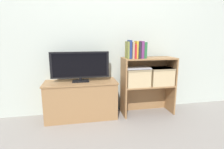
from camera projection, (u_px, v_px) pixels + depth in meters
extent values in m
plane|color=gray|center=(114.00, 120.00, 2.35)|extent=(16.00, 16.00, 0.00)
cube|color=#B2BCB2|center=(109.00, 30.00, 2.49)|extent=(10.00, 0.05, 2.40)
cube|color=olive|center=(81.00, 100.00, 2.39)|extent=(0.95, 0.36, 0.49)
cube|color=olive|center=(81.00, 82.00, 2.34)|extent=(0.97, 0.38, 0.02)
cube|color=black|center=(81.00, 81.00, 2.34)|extent=(0.22, 0.14, 0.01)
cylinder|color=black|center=(81.00, 79.00, 2.33)|extent=(0.04, 0.04, 0.04)
cube|color=black|center=(80.00, 65.00, 2.29)|extent=(0.76, 0.03, 0.34)
cube|color=black|center=(80.00, 65.00, 2.28)|extent=(0.70, 0.00, 0.30)
cube|color=olive|center=(123.00, 101.00, 2.48)|extent=(0.02, 0.30, 0.43)
cube|color=olive|center=(170.00, 97.00, 2.62)|extent=(0.02, 0.30, 0.43)
cube|color=olive|center=(144.00, 96.00, 2.68)|extent=(0.70, 0.02, 0.43)
cube|color=olive|center=(148.00, 85.00, 2.51)|extent=(0.70, 0.30, 0.02)
cube|color=olive|center=(124.00, 72.00, 2.40)|extent=(0.02, 0.30, 0.39)
cube|color=olive|center=(172.00, 70.00, 2.53)|extent=(0.02, 0.30, 0.39)
cube|color=olive|center=(145.00, 70.00, 2.60)|extent=(0.70, 0.02, 0.39)
cube|color=olive|center=(149.00, 58.00, 2.43)|extent=(0.70, 0.30, 0.02)
cube|color=olive|center=(127.00, 50.00, 2.30)|extent=(0.02, 0.15, 0.22)
cube|color=navy|center=(130.00, 49.00, 2.30)|extent=(0.03, 0.12, 0.24)
cube|color=tan|center=(132.00, 50.00, 2.31)|extent=(0.02, 0.15, 0.22)
cube|color=#B22328|center=(134.00, 51.00, 2.32)|extent=(0.02, 0.16, 0.19)
cube|color=gold|center=(136.00, 50.00, 2.32)|extent=(0.02, 0.13, 0.23)
cube|color=#232328|center=(138.00, 50.00, 2.33)|extent=(0.03, 0.15, 0.22)
cube|color=#6B2D66|center=(141.00, 50.00, 2.33)|extent=(0.04, 0.14, 0.23)
cube|color=#286638|center=(144.00, 50.00, 2.34)|extent=(0.04, 0.12, 0.21)
cube|color=tan|center=(137.00, 77.00, 2.43)|extent=(0.32, 0.26, 0.24)
cube|color=#917E5B|center=(137.00, 69.00, 2.41)|extent=(0.33, 0.27, 0.02)
cube|color=tan|center=(160.00, 76.00, 2.50)|extent=(0.32, 0.26, 0.24)
cube|color=#917E5B|center=(161.00, 69.00, 2.48)|extent=(0.33, 0.27, 0.02)
cube|color=#BCBCC1|center=(137.00, 68.00, 2.41)|extent=(0.35, 0.21, 0.02)
cylinder|color=#99999E|center=(137.00, 67.00, 2.41)|extent=(0.02, 0.02, 0.00)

